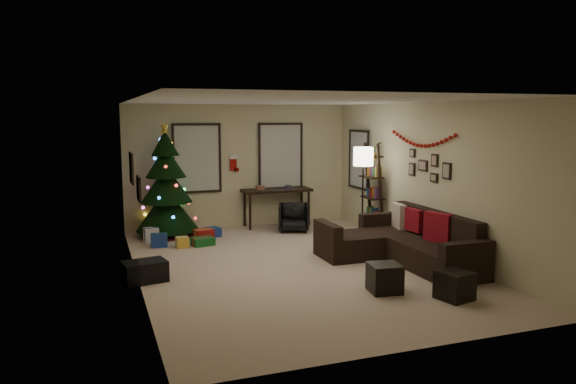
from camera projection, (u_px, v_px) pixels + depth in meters
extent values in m
plane|color=#C7AE96|center=(295.00, 266.00, 9.07)|extent=(7.00, 7.00, 0.00)
plane|color=white|center=(295.00, 101.00, 8.69)|extent=(7.00, 7.00, 0.00)
plane|color=beige|center=(239.00, 166.00, 12.14)|extent=(5.00, 0.00, 5.00)
plane|color=beige|center=(414.00, 226.00, 5.62)|extent=(5.00, 0.00, 5.00)
plane|color=beige|center=(135.00, 192.00, 8.04)|extent=(0.00, 7.00, 7.00)
plane|color=beige|center=(427.00, 179.00, 9.72)|extent=(0.00, 7.00, 7.00)
cube|color=#728CB2|center=(197.00, 158.00, 11.77)|extent=(0.94, 0.02, 1.35)
cube|color=beige|center=(197.00, 158.00, 11.77)|extent=(0.94, 0.03, 1.35)
cube|color=#728CB2|center=(280.00, 156.00, 12.40)|extent=(0.94, 0.02, 1.35)
cube|color=beige|center=(280.00, 156.00, 12.40)|extent=(0.94, 0.03, 1.35)
cube|color=#728CB2|center=(359.00, 159.00, 12.06)|extent=(0.05, 0.27, 1.17)
cube|color=beige|center=(359.00, 159.00, 12.06)|extent=(0.05, 0.45, 1.17)
cylinder|color=black|center=(168.00, 229.00, 11.32)|extent=(0.09, 0.09, 0.28)
cone|color=black|center=(167.00, 209.00, 11.26)|extent=(1.27, 1.27, 0.89)
cone|color=black|center=(166.00, 184.00, 11.19)|extent=(1.05, 1.05, 0.75)
cone|color=black|center=(166.00, 161.00, 11.13)|extent=(0.82, 0.82, 0.65)
cone|color=black|center=(165.00, 143.00, 11.07)|extent=(0.56, 0.56, 0.51)
cylinder|color=maroon|center=(168.00, 235.00, 11.34)|extent=(1.03, 1.03, 0.04)
cube|color=navy|center=(159.00, 240.00, 10.36)|extent=(0.30, 0.22, 0.25)
cube|color=gold|center=(182.00, 242.00, 10.31)|extent=(0.22, 0.22, 0.20)
cube|color=#14591E|center=(203.00, 241.00, 10.49)|extent=(0.40, 0.30, 0.15)
cube|color=silver|center=(151.00, 235.00, 10.74)|extent=(0.26, 0.26, 0.28)
cube|color=maroon|center=(204.00, 235.00, 10.89)|extent=(0.35, 0.28, 0.22)
cube|color=navy|center=(213.00, 232.00, 11.26)|extent=(0.25, 0.30, 0.18)
cube|color=black|center=(418.00, 251.00, 9.24)|extent=(0.87, 2.32, 0.41)
cube|color=black|center=(436.00, 224.00, 9.29)|extent=(0.20, 2.32, 0.46)
cube|color=black|center=(466.00, 263.00, 8.05)|extent=(0.87, 0.20, 0.64)
cube|color=black|center=(381.00, 230.00, 10.40)|extent=(0.87, 0.20, 0.64)
cube|color=black|center=(354.00, 245.00, 9.63)|extent=(0.82, 0.87, 0.41)
cube|color=black|center=(328.00, 241.00, 9.45)|extent=(0.18, 0.87, 0.64)
cube|color=maroon|center=(438.00, 228.00, 8.98)|extent=(0.27, 0.52, 0.50)
cube|color=maroon|center=(414.00, 220.00, 9.64)|extent=(0.14, 0.41, 0.40)
cube|color=beige|center=(399.00, 216.00, 10.11)|extent=(0.22, 0.47, 0.45)
cube|color=black|center=(385.00, 278.00, 7.71)|extent=(0.48, 0.48, 0.40)
cube|color=black|center=(455.00, 285.00, 7.41)|extent=(0.49, 0.49, 0.39)
cube|color=black|center=(277.00, 190.00, 12.22)|extent=(1.55, 0.55, 0.06)
cylinder|color=black|center=(250.00, 212.00, 11.84)|extent=(0.06, 0.06, 0.78)
cylinder|color=black|center=(245.00, 209.00, 12.25)|extent=(0.06, 0.06, 0.78)
cylinder|color=black|center=(309.00, 209.00, 12.30)|extent=(0.06, 0.06, 0.78)
cylinder|color=black|center=(302.00, 206.00, 12.71)|extent=(0.06, 0.06, 0.78)
imported|color=black|center=(294.00, 217.00, 11.74)|extent=(0.74, 0.72, 0.60)
cube|color=black|center=(381.00, 192.00, 10.93)|extent=(0.05, 0.05, 1.92)
cube|color=black|center=(368.00, 188.00, 11.41)|extent=(0.05, 0.05, 1.92)
cube|color=black|center=(372.00, 218.00, 11.24)|extent=(0.30, 0.53, 0.03)
cube|color=black|center=(373.00, 198.00, 11.18)|extent=(0.30, 0.53, 0.03)
cube|color=black|center=(373.00, 177.00, 11.12)|extent=(0.30, 0.53, 0.03)
cube|color=black|center=(374.00, 156.00, 11.06)|extent=(0.30, 0.53, 0.03)
imported|color=#4C4C4C|center=(374.00, 148.00, 11.06)|extent=(0.56, 0.55, 0.48)
cylinder|color=black|center=(362.00, 238.00, 10.99)|extent=(0.32, 0.32, 0.03)
cylinder|color=black|center=(363.00, 199.00, 10.88)|extent=(0.03, 0.03, 1.55)
cylinder|color=white|center=(363.00, 156.00, 10.76)|extent=(0.39, 0.39, 0.37)
cube|color=black|center=(131.00, 168.00, 8.89)|extent=(0.04, 0.60, 0.50)
cube|color=tan|center=(131.00, 168.00, 8.89)|extent=(0.01, 0.54, 0.45)
cube|color=black|center=(139.00, 189.00, 7.67)|extent=(0.04, 0.45, 0.35)
cube|color=beige|center=(139.00, 189.00, 7.67)|extent=(0.01, 0.41, 0.31)
cube|color=black|center=(447.00, 171.00, 9.12)|extent=(0.03, 0.22, 0.28)
cube|color=black|center=(435.00, 160.00, 9.43)|extent=(0.03, 0.18, 0.22)
cube|color=black|center=(434.00, 178.00, 9.47)|extent=(0.03, 0.20, 0.16)
cube|color=black|center=(423.00, 166.00, 9.77)|extent=(0.03, 0.26, 0.20)
cube|color=black|center=(412.00, 169.00, 10.11)|extent=(0.03, 0.18, 0.24)
cube|color=black|center=(413.00, 153.00, 10.07)|extent=(0.03, 0.16, 0.16)
cube|color=#990F0C|center=(233.00, 164.00, 12.05)|extent=(0.14, 0.04, 0.30)
cube|color=white|center=(233.00, 157.00, 12.03)|extent=(0.16, 0.05, 0.08)
cube|color=#990F0C|center=(236.00, 170.00, 12.09)|extent=(0.10, 0.04, 0.08)
cube|color=#990F0C|center=(247.00, 158.00, 12.23)|extent=(0.14, 0.04, 0.30)
cube|color=white|center=(247.00, 151.00, 12.21)|extent=(0.16, 0.05, 0.08)
cube|color=#990F0C|center=(250.00, 163.00, 12.27)|extent=(0.10, 0.04, 0.08)
cube|color=black|center=(144.00, 271.00, 8.19)|extent=(0.70, 0.53, 0.32)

